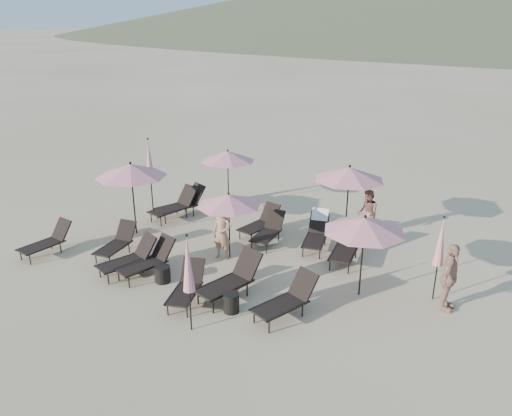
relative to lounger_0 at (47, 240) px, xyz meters
The scene contains 27 objects.
ground 5.69m from the lounger_0, ahead, with size 800.00×800.00×0.00m, color #D6BA8C.
lounger_0 is the anchor object (origin of this frame).
lounger_1 3.02m from the lounger_0, ahead, with size 1.11×1.78×0.96m.
lounger_2 3.59m from the lounger_0, ahead, with size 1.02×1.79×0.97m.
lounger_3 5.34m from the lounger_0, ahead, with size 1.09×1.66×0.89m.
lounger_4 6.21m from the lounger_0, ahead, with size 1.11×1.95×1.06m.
lounger_5 7.84m from the lounger_0, ahead, with size 1.15×1.82×0.98m.
lounger_6 4.80m from the lounger_0, 72.29° to the left, with size 1.28×1.97×1.06m.
lounger_7 4.51m from the lounger_0, 72.25° to the left, with size 1.05×1.92×1.04m.
lounger_8 6.62m from the lounger_0, 44.26° to the left, with size 0.84×1.66×0.91m.
lounger_9 6.76m from the lounger_0, 38.19° to the left, with size 0.78×1.63×0.91m.
lounger_10 8.22m from the lounger_0, 35.13° to the left, with size 1.02×1.77×1.04m.
lounger_11 8.96m from the lounger_0, 28.58° to the left, with size 0.93×1.78×0.98m.
lounger_12 2.13m from the lounger_0, 29.20° to the left, with size 0.86×1.63×0.89m.
umbrella_open_0 3.29m from the lounger_0, 65.27° to the left, with size 2.29×2.29×2.47m.
umbrella_open_1 5.70m from the lounger_0, 29.03° to the left, with size 1.90×1.90×2.05m.
umbrella_open_2 9.43m from the lounger_0, 16.29° to the left, with size 2.06×2.06×2.22m.
umbrella_open_3 6.90m from the lounger_0, 70.11° to the left, with size 2.05×2.05×2.21m.
umbrella_open_4 9.49m from the lounger_0, 39.54° to the left, with size 2.26×2.26×2.43m.
umbrella_closed_0 6.39m from the lounger_0, ahead, with size 0.28×0.28×2.39m.
umbrella_closed_1 11.20m from the lounger_0, 17.73° to the left, with size 0.27×0.27×2.28m.
umbrella_closed_2 4.44m from the lounger_0, 83.79° to the left, with size 0.33×0.33×2.85m.
side_table_0 4.17m from the lounger_0, ahead, with size 0.43×0.43×0.46m, color black.
side_table_1 6.57m from the lounger_0, ahead, with size 0.39×0.39×0.49m, color black.
beachgoer_a 5.33m from the lounger_0, 28.16° to the left, with size 0.59×0.39×1.62m, color #9D7455.
beachgoer_b 10.06m from the lounger_0, 39.68° to the left, with size 0.75×0.58×1.54m, color #905A4A.
beachgoer_c 11.40m from the lounger_0, 15.68° to the left, with size 1.02×0.42×1.73m, color tan.
Camera 1 is at (6.94, -9.07, 6.65)m, focal length 35.00 mm.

